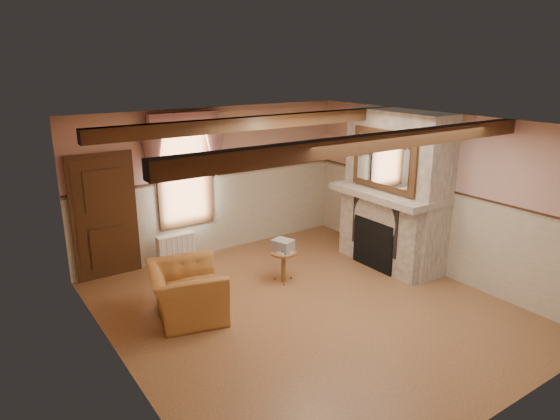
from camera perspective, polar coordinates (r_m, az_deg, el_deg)
floor at (r=7.72m, az=3.18°, el=-11.26°), size 5.50×6.00×0.01m
ceiling at (r=6.87m, az=3.56°, el=9.82°), size 5.50×6.00×0.01m
wall_back at (r=9.63m, az=-7.61°, el=3.26°), size 5.50×0.02×2.80m
wall_front at (r=5.31m, az=23.82°, el=-9.61°), size 5.50×0.02×2.80m
wall_left at (r=6.00m, az=-18.06°, el=-5.92°), size 0.02×6.00×2.80m
wall_right at (r=9.06m, az=17.29°, el=1.78°), size 0.02×6.00×2.80m
wainscot at (r=7.40m, az=3.28°, el=-6.14°), size 5.50×6.00×1.50m
chair_rail at (r=7.14m, az=3.38°, el=-0.59°), size 5.50×6.00×0.08m
firebox at (r=9.17m, az=10.91°, el=-3.80°), size 0.20×0.95×0.90m
armchair at (r=7.50m, az=-10.64°, el=-9.18°), size 1.29×1.40×0.77m
side_table at (r=8.49m, az=0.39°, el=-6.48°), size 0.52×0.52×0.55m
book_stack at (r=8.36m, az=0.33°, el=-4.08°), size 0.35×0.39×0.20m
radiator at (r=9.32m, az=-11.75°, el=-4.51°), size 0.70×0.19×0.60m
bowl at (r=9.19m, az=11.40°, el=2.82°), size 0.33×0.33×0.08m
mantel_clock at (r=9.48m, az=9.52°, el=3.71°), size 0.14×0.24×0.20m
oil_lamp at (r=9.37m, az=10.14°, el=3.78°), size 0.11×0.11×0.28m
candle_red at (r=8.68m, az=15.03°, el=2.01°), size 0.06×0.06×0.16m
jar_yellow at (r=8.85m, az=13.73°, el=2.26°), size 0.06×0.06×0.12m
fireplace at (r=9.19m, az=13.12°, el=2.31°), size 0.85×2.00×2.80m
mantel at (r=9.07m, az=12.33°, el=1.92°), size 1.05×2.05×0.12m
overmantel_mirror at (r=8.81m, az=11.74°, el=5.58°), size 0.06×1.44×1.04m
door at (r=8.96m, az=-19.38°, el=-0.92°), size 1.10×0.10×2.10m
window at (r=9.30m, az=-10.88°, el=4.21°), size 1.06×0.08×2.02m
window_drapes at (r=9.11m, az=-10.86°, el=7.79°), size 1.30×0.14×1.40m
ceiling_beam_front at (r=5.99m, az=10.66°, el=7.57°), size 5.50×0.18×0.20m
ceiling_beam_back at (r=7.85m, az=-1.90°, el=9.99°), size 5.50×0.18×0.20m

